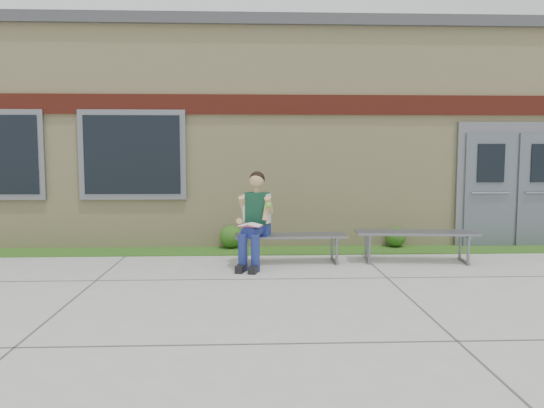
{
  "coord_description": "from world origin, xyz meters",
  "views": [
    {
      "loc": [
        -0.9,
        -6.65,
        1.72
      ],
      "look_at": [
        -0.55,
        1.7,
        0.93
      ],
      "focal_mm": 35.0,
      "sensor_mm": 36.0,
      "label": 1
    }
  ],
  "objects": [
    {
      "name": "school_building",
      "position": [
        -0.0,
        5.99,
        2.1
      ],
      "size": [
        16.2,
        6.22,
        4.2
      ],
      "color": "beige",
      "rests_on": "ground"
    },
    {
      "name": "bench_left",
      "position": [
        -0.27,
        1.58,
        0.35
      ],
      "size": [
        1.76,
        0.54,
        0.45
      ],
      "rotation": [
        0.0,
        0.0,
        0.03
      ],
      "color": "slate",
      "rests_on": "ground"
    },
    {
      "name": "grass_strip",
      "position": [
        0.0,
        2.6,
        0.01
      ],
      "size": [
        16.0,
        0.8,
        0.02
      ],
      "primitive_type": "cube",
      "color": "#1E4F15",
      "rests_on": "ground"
    },
    {
      "name": "bench_right",
      "position": [
        1.73,
        1.58,
        0.38
      ],
      "size": [
        1.94,
        0.7,
        0.49
      ],
      "rotation": [
        0.0,
        0.0,
        -0.09
      ],
      "color": "slate",
      "rests_on": "ground"
    },
    {
      "name": "girl",
      "position": [
        -0.83,
        1.36,
        0.74
      ],
      "size": [
        0.59,
        0.95,
        1.45
      ],
      "rotation": [
        0.0,
        0.0,
        -0.29
      ],
      "color": "navy",
      "rests_on": "ground"
    },
    {
      "name": "ground",
      "position": [
        0.0,
        0.0,
        0.0
      ],
      "size": [
        80.0,
        80.0,
        0.0
      ],
      "primitive_type": "plane",
      "color": "#9E9E99",
      "rests_on": "ground"
    },
    {
      "name": "shrub_mid",
      "position": [
        -1.24,
        2.85,
        0.23
      ],
      "size": [
        0.41,
        0.41,
        0.41
      ],
      "primitive_type": "sphere",
      "color": "#1E4F15",
      "rests_on": "grass_strip"
    },
    {
      "name": "shrub_east",
      "position": [
        1.76,
        2.85,
        0.2
      ],
      "size": [
        0.37,
        0.37,
        0.37
      ],
      "primitive_type": "sphere",
      "color": "#1E4F15",
      "rests_on": "grass_strip"
    }
  ]
}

